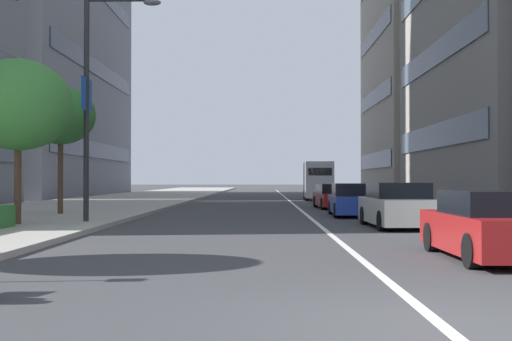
# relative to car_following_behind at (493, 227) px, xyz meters

# --- Properties ---
(ground_plane) EXTENTS (400.00, 400.00, 0.00)m
(ground_plane) POSITION_rel_car_following_behind_xyz_m (-5.90, 2.56, -0.64)
(ground_plane) COLOR #3A3A3D
(sidewalk_right_plaza) EXTENTS (160.00, 9.84, 0.15)m
(sidewalk_right_plaza) POSITION_rel_car_following_behind_xyz_m (24.10, 14.35, -0.56)
(sidewalk_right_plaza) COLOR #A39E93
(sidewalk_right_plaza) RESTS_ON ground
(lane_centre_stripe) EXTENTS (110.00, 0.16, 0.01)m
(lane_centre_stripe) POSITION_rel_car_following_behind_xyz_m (29.10, 2.56, -0.63)
(lane_centre_stripe) COLOR silver
(lane_centre_stripe) RESTS_ON ground
(car_following_behind) EXTENTS (4.23, 1.87, 1.34)m
(car_following_behind) POSITION_rel_car_following_behind_xyz_m (0.00, 0.00, 0.00)
(car_following_behind) COLOR maroon
(car_following_behind) RESTS_ON ground
(car_lead_in_lane) EXTENTS (4.44, 1.98, 1.45)m
(car_lead_in_lane) POSITION_rel_car_following_behind_xyz_m (8.52, 0.10, 0.04)
(car_lead_in_lane) COLOR beige
(car_lead_in_lane) RESTS_ON ground
(car_far_down_avenue) EXTENTS (4.74, 1.95, 1.39)m
(car_far_down_avenue) POSITION_rel_car_following_behind_xyz_m (15.24, 0.66, 0.01)
(car_far_down_avenue) COLOR navy
(car_far_down_avenue) RESTS_ON ground
(car_mid_block_traffic) EXTENTS (4.60, 2.05, 1.32)m
(car_mid_block_traffic) POSITION_rel_car_following_behind_xyz_m (22.68, 0.63, -0.00)
(car_mid_block_traffic) COLOR maroon
(car_mid_block_traffic) RESTS_ON ground
(delivery_van_ahead) EXTENTS (5.54, 2.24, 2.86)m
(delivery_van_ahead) POSITION_rel_car_following_behind_xyz_m (37.10, 0.32, 0.89)
(delivery_van_ahead) COLOR silver
(delivery_van_ahead) RESTS_ON ground
(street_lamp_with_banners) EXTENTS (1.26, 2.60, 7.56)m
(street_lamp_with_banners) POSITION_rel_car_following_behind_xyz_m (9.25, 10.03, 4.11)
(street_lamp_with_banners) COLOR #232326
(street_lamp_with_banners) RESTS_ON sidewalk_right_plaza
(street_tree_by_lamp_post) EXTENTS (3.39, 3.39, 5.20)m
(street_tree_by_lamp_post) POSITION_rel_car_following_behind_xyz_m (7.78, 12.18, 3.26)
(street_tree_by_lamp_post) COLOR #473323
(street_tree_by_lamp_post) RESTS_ON sidewalk_right_plaza
(street_tree_mid_sidewalk) EXTENTS (2.85, 2.85, 5.27)m
(street_tree_mid_sidewalk) POSITION_rel_car_following_behind_xyz_m (14.21, 12.82, 3.56)
(street_tree_mid_sidewalk) COLOR #473323
(street_tree_mid_sidewalk) RESTS_ON sidewalk_right_plaza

